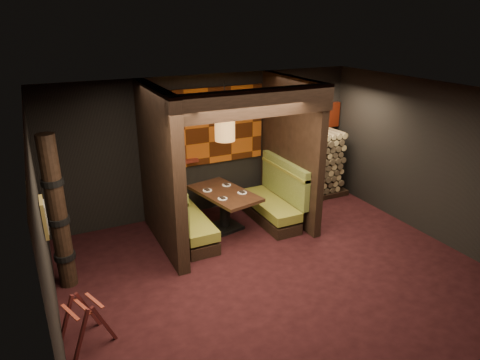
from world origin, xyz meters
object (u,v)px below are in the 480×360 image
dining_table (225,203)px  firewood_stack (311,166)px  pendant_lamp (225,128)px  booth_bench_right (274,202)px  booth_bench_left (184,220)px  luggage_rack (85,320)px  totem_column (58,215)px

dining_table → firewood_stack: 2.47m
pendant_lamp → booth_bench_right: bearing=-3.2°
booth_bench_left → booth_bench_right: same height
dining_table → luggage_rack: (-2.86, -2.12, -0.20)m
booth_bench_left → firewood_stack: bearing=12.2°
booth_bench_right → firewood_stack: firewood_stack is taller
booth_bench_right → luggage_rack: booth_bench_right is taller
dining_table → pendant_lamp: bearing=-90.0°
booth_bench_left → booth_bench_right: bearing=0.0°
booth_bench_right → pendant_lamp: 1.92m
booth_bench_left → luggage_rack: bearing=-134.9°
pendant_lamp → firewood_stack: (2.39, 0.64, -1.27)m
totem_column → firewood_stack: size_ratio=1.39×
booth_bench_left → dining_table: (0.86, 0.11, 0.13)m
booth_bench_left → dining_table: bearing=7.1°
booth_bench_right → booth_bench_left: bearing=180.0°
booth_bench_right → dining_table: size_ratio=1.01×
luggage_rack → totem_column: totem_column is taller
pendant_lamp → totem_column: size_ratio=0.44×
totem_column → pendant_lamp: bearing=11.7°
booth_bench_left → luggage_rack: (-2.00, -2.01, -0.06)m
luggage_rack → dining_table: bearing=36.5°
booth_bench_right → dining_table: booth_bench_right is taller
pendant_lamp → totem_column: pendant_lamp is taller
booth_bench_left → totem_column: (-2.09, -0.55, 0.79)m
booth_bench_right → dining_table: (-1.04, 0.11, 0.13)m
booth_bench_left → luggage_rack: booth_bench_left is taller
booth_bench_right → totem_column: (-3.98, -0.55, 0.79)m
booth_bench_right → totem_column: bearing=-172.1°
firewood_stack → pendant_lamp: bearing=-164.9°
booth_bench_right → firewood_stack: bearing=27.3°
booth_bench_right → luggage_rack: 4.39m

